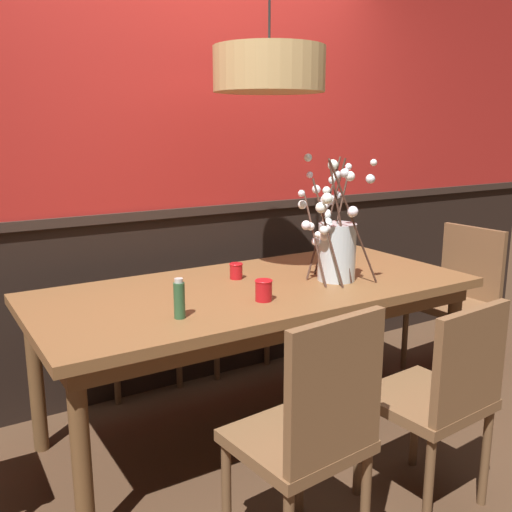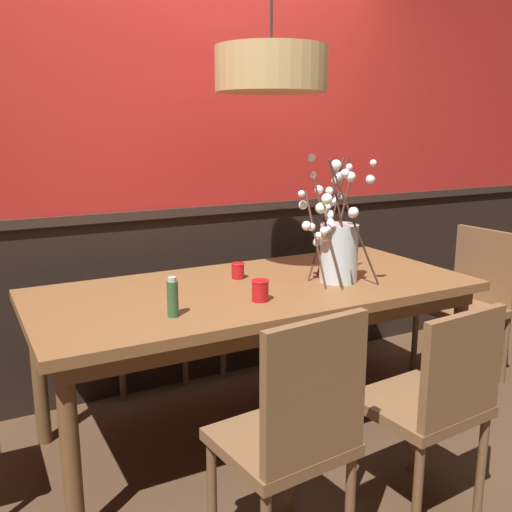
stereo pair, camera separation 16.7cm
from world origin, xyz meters
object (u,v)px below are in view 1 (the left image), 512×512
(dining_table, at_px, (256,301))
(chair_near_side_right, at_px, (440,394))
(candle_holder_nearer_edge, at_px, (264,290))
(chair_near_side_left, at_px, (311,431))
(chair_far_side_left, at_px, (130,297))
(chair_far_side_right, at_px, (221,285))
(candle_holder_nearer_center, at_px, (236,271))
(vase_with_blossoms, at_px, (335,244))
(chair_head_east_end, at_px, (459,292))
(pendant_lamp, at_px, (269,70))
(condiment_bottle, at_px, (179,299))

(dining_table, height_order, chair_near_side_right, chair_near_side_right)
(chair_near_side_right, xyz_separation_m, candle_holder_nearer_edge, (-0.40, 0.67, 0.32))
(chair_near_side_left, relative_size, chair_far_side_left, 1.00)
(chair_far_side_right, distance_m, candle_holder_nearer_center, 0.85)
(dining_table, relative_size, vase_with_blossoms, 3.43)
(candle_holder_nearer_center, relative_size, candle_holder_nearer_edge, 0.84)
(chair_head_east_end, bearing_deg, candle_holder_nearer_edge, -172.43)
(chair_head_east_end, bearing_deg, candle_holder_nearer_center, 173.09)
(vase_with_blossoms, height_order, pendant_lamp, pendant_lamp)
(candle_holder_nearer_center, bearing_deg, dining_table, -83.82)
(chair_head_east_end, distance_m, candle_holder_nearer_center, 1.54)
(candle_holder_nearer_center, height_order, condiment_bottle, condiment_bottle)
(candle_holder_nearer_center, relative_size, pendant_lamp, 0.09)
(chair_far_side_left, bearing_deg, dining_table, -70.07)
(chair_head_east_end, bearing_deg, pendant_lamp, 175.02)
(vase_with_blossoms, bearing_deg, chair_near_side_left, -132.94)
(chair_far_side_left, bearing_deg, candle_holder_nearer_edge, -78.73)
(dining_table, distance_m, chair_near_side_right, 0.97)
(condiment_bottle, height_order, pendant_lamp, pendant_lamp)
(candle_holder_nearer_center, xyz_separation_m, candle_holder_nearer_edge, (-0.08, -0.39, 0.01))
(condiment_bottle, bearing_deg, candle_holder_nearer_center, 39.67)
(dining_table, xyz_separation_m, candle_holder_nearer_edge, (-0.10, -0.23, 0.13))
(dining_table, distance_m, chair_far_side_right, 0.96)
(chair_far_side_right, bearing_deg, vase_with_blossoms, -84.06)
(chair_head_east_end, xyz_separation_m, chair_far_side_right, (-1.20, 0.92, 0.01))
(chair_head_east_end, relative_size, pendant_lamp, 0.99)
(dining_table, distance_m, pendant_lamp, 1.11)
(chair_near_side_right, xyz_separation_m, candle_holder_nearer_center, (-0.31, 1.06, 0.31))
(chair_near_side_left, distance_m, vase_with_blossoms, 1.16)
(dining_table, relative_size, chair_far_side_left, 2.22)
(chair_far_side_right, relative_size, vase_with_blossoms, 1.50)
(chair_head_east_end, xyz_separation_m, chair_near_side_right, (-1.19, -0.88, -0.01))
(chair_near_side_left, relative_size, candle_holder_nearer_edge, 10.03)
(condiment_bottle, bearing_deg, chair_head_east_end, 6.60)
(candle_holder_nearer_edge, bearing_deg, chair_near_side_left, -109.62)
(pendant_lamp, bearing_deg, vase_with_blossoms, -39.37)
(candle_holder_nearer_center, distance_m, pendant_lamp, 0.99)
(dining_table, xyz_separation_m, chair_far_side_right, (0.29, 0.90, -0.17))
(dining_table, height_order, candle_holder_nearer_edge, candle_holder_nearer_edge)
(chair_far_side_right, bearing_deg, chair_far_side_left, -180.00)
(chair_near_side_right, xyz_separation_m, condiment_bottle, (-0.81, 0.65, 0.35))
(chair_near_side_right, height_order, vase_with_blossoms, vase_with_blossoms)
(chair_far_side_left, distance_m, candle_holder_nearer_center, 0.85)
(chair_far_side_right, xyz_separation_m, pendant_lamp, (-0.15, -0.80, 1.27))
(chair_far_side_left, xyz_separation_m, candle_holder_nearer_center, (0.31, -0.74, 0.28))
(chair_far_side_right, distance_m, pendant_lamp, 1.51)
(chair_head_east_end, height_order, pendant_lamp, pendant_lamp)
(chair_near_side_right, relative_size, condiment_bottle, 5.33)
(dining_table, height_order, condiment_bottle, condiment_bottle)
(candle_holder_nearer_edge, bearing_deg, chair_head_east_end, 7.57)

